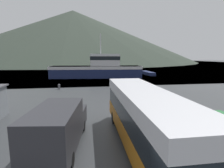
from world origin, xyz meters
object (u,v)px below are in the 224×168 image
Objects in this scene: tour_bus at (144,116)px; fishing_boat at (98,69)px; delivery_van at (59,126)px; storage_bin at (218,122)px; small_boat at (148,73)px.

fishing_boat reaches higher than tour_bus.
tour_bus is at bearing 0.22° from delivery_van.
storage_bin is at bearing -164.82° from fishing_boat.
delivery_van is at bearing 173.49° from tour_bus.
small_boat is at bearing 70.80° from delivery_van.
tour_bus is at bearing -166.50° from storage_bin.
small_boat is at bearing 76.93° from storage_bin.
delivery_van is at bearing 64.01° from small_boat.
fishing_boat is at bearing 90.94° from tour_bus.
tour_bus is 32.51m from fishing_boat.
small_boat is (14.03, 4.67, -1.67)m from fishing_boat.
fishing_boat is at bearing 100.40° from storage_bin.
fishing_boat reaches higher than delivery_van.
tour_bus is 4.59m from delivery_van.
fishing_boat is 2.75× the size of small_boat.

